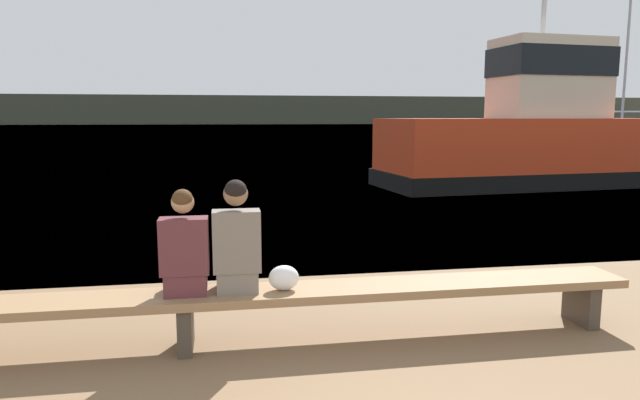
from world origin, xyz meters
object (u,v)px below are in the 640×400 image
Objects in this scene: tugboat_red at (536,140)px; person_left at (184,250)px; person_right at (237,243)px; bench_main at (185,303)px; shopping_bag at (284,278)px; moored_sailboat at (629,144)px.

person_left is at bearing 132.88° from tugboat_red.
person_right is at bearing 134.24° from tugboat_red.
bench_main is 0.69m from person_right.
shopping_bag is 0.03× the size of tugboat_red.
tugboat_red is 0.96× the size of moored_sailboat.
person_right is at bearing 176.58° from shopping_bag.
moored_sailboat reaches higher than person_right.
bench_main is 0.47m from person_left.
shopping_bag is (0.85, -0.03, -0.28)m from person_left.
shopping_bag is 0.03× the size of moored_sailboat.
person_right is at bearing 148.26° from moored_sailboat.
tugboat_red reaches higher than shopping_bag.
person_left is 0.89m from shopping_bag.
tugboat_red is (8.63, 10.74, 0.74)m from shopping_bag.
person_left is at bearing 179.68° from person_right.
tugboat_red is at bearing 51.19° from shopping_bag.
person_left is at bearing 8.67° from bench_main.
bench_main is at bearing 179.91° from person_right.
tugboat_red is at bearing 49.84° from person_right.
bench_main is at bearing -171.33° from person_left.
person_left is 0.44m from person_right.
bench_main is at bearing 147.61° from moored_sailboat.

